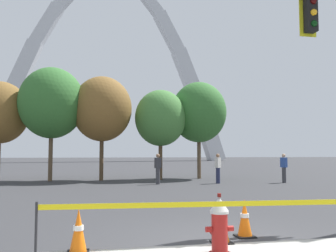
# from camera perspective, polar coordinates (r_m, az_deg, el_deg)

# --- Properties ---
(ground_plane) EXTENTS (240.00, 240.00, 0.00)m
(ground_plane) POSITION_cam_1_polar(r_m,az_deg,el_deg) (7.25, 8.91, -17.22)
(ground_plane) COLOR #333335
(fire_hydrant) EXTENTS (0.46, 0.48, 0.99)m
(fire_hydrant) POSITION_cam_1_polar(r_m,az_deg,el_deg) (6.26, 7.88, -14.95)
(fire_hydrant) COLOR #5E0F0D
(fire_hydrant) RESTS_ON ground
(caution_tape_barrier) EXTENTS (6.08, 0.41, 0.94)m
(caution_tape_barrier) POSITION_cam_1_polar(r_m,az_deg,el_deg) (5.98, 11.00, -13.51)
(caution_tape_barrier) COLOR #232326
(caution_tape_barrier) RESTS_ON ground
(traffic_cone_by_hydrant) EXTENTS (0.36, 0.36, 0.73)m
(traffic_cone_by_hydrant) POSITION_cam_1_polar(r_m,az_deg,el_deg) (7.67, 11.68, -13.71)
(traffic_cone_by_hydrant) COLOR black
(traffic_cone_by_hydrant) RESTS_ON ground
(traffic_cone_mid_sidewalk) EXTENTS (0.36, 0.36, 0.73)m
(traffic_cone_mid_sidewalk) POSITION_cam_1_polar(r_m,az_deg,el_deg) (6.51, -13.58, -15.43)
(traffic_cone_mid_sidewalk) COLOR black
(traffic_cone_mid_sidewalk) RESTS_ON ground
(traffic_cone_curb_edge) EXTENTS (0.36, 0.36, 0.73)m
(traffic_cone_curb_edge) POSITION_cam_1_polar(r_m,az_deg,el_deg) (7.09, 8.21, -14.56)
(traffic_cone_curb_edge) COLOR black
(traffic_cone_curb_edge) RESTS_ON ground
(monument_arch) EXTENTS (47.64, 3.08, 39.19)m
(monument_arch) POSITION_cam_1_polar(r_m,az_deg,el_deg) (75.84, -9.03, 7.76)
(monument_arch) COLOR silver
(monument_arch) RESTS_ON ground
(tree_far_left) EXTENTS (3.35, 3.35, 5.87)m
(tree_far_left) POSITION_cam_1_polar(r_m,az_deg,el_deg) (24.13, -24.40, 1.89)
(tree_far_left) COLOR brown
(tree_far_left) RESTS_ON ground
(tree_left_mid) EXTENTS (3.80, 3.80, 6.66)m
(tree_left_mid) POSITION_cam_1_polar(r_m,az_deg,el_deg) (22.89, -17.41, 3.39)
(tree_left_mid) COLOR brown
(tree_left_mid) RESTS_ON ground
(tree_center_left) EXTENTS (3.57, 3.57, 6.24)m
(tree_center_left) POSITION_cam_1_polar(r_m,az_deg,el_deg) (22.74, -10.08, 2.58)
(tree_center_left) COLOR brown
(tree_center_left) RESTS_ON ground
(tree_center_right) EXTENTS (3.16, 3.16, 5.52)m
(tree_center_right) POSITION_cam_1_polar(r_m,az_deg,el_deg) (22.95, -1.16, 1.22)
(tree_center_right) COLOR brown
(tree_center_right) RESTS_ON ground
(tree_right_mid) EXTENTS (3.54, 3.54, 6.20)m
(tree_right_mid) POSITION_cam_1_polar(r_m,az_deg,el_deg) (24.05, 4.74, 2.11)
(tree_right_mid) COLOR brown
(tree_right_mid) RESTS_ON ground
(pedestrian_walking_left) EXTENTS (0.39, 0.38, 1.59)m
(pedestrian_walking_left) POSITION_cam_1_polar(r_m,az_deg,el_deg) (20.23, 7.67, -6.42)
(pedestrian_walking_left) COLOR #232847
(pedestrian_walking_left) RESTS_ON ground
(pedestrian_standing_center) EXTENTS (0.35, 0.22, 1.59)m
(pedestrian_standing_center) POSITION_cam_1_polar(r_m,az_deg,el_deg) (19.53, -1.56, -6.54)
(pedestrian_standing_center) COLOR #38383D
(pedestrian_standing_center) RESTS_ON ground
(pedestrian_walking_right) EXTENTS (0.31, 0.39, 1.59)m
(pedestrian_walking_right) POSITION_cam_1_polar(r_m,az_deg,el_deg) (21.47, 17.35, -6.14)
(pedestrian_walking_right) COLOR #38383D
(pedestrian_walking_right) RESTS_ON ground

